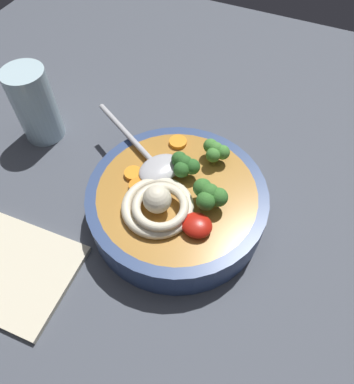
{
  "coord_description": "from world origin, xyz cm",
  "views": [
    {
      "loc": [
        14.32,
        -25.79,
        45.2
      ],
      "look_at": [
        3.34,
        -1.37,
        7.9
      ],
      "focal_mm": 33.71,
      "sensor_mm": 36.0,
      "label": 1
    }
  ],
  "objects": [
    {
      "name": "chili_sauce_dollop",
      "position": [
        7.64,
        -5.34,
        8.75
      ],
      "size": [
        3.76,
        3.38,
        1.69
      ],
      "primitive_type": "ellipsoid",
      "color": "#B2190F",
      "rests_on": "soup_bowl"
    },
    {
      "name": "broccoli_floret_rear",
      "position": [
        5.78,
        5.59,
        9.78
      ],
      "size": [
        3.8,
        3.27,
        3.01
      ],
      "color": "#7A9E60",
      "rests_on": "soup_bowl"
    },
    {
      "name": "broccoli_floret_near_spoon",
      "position": [
        7.66,
        -1.68,
        10.16
      ],
      "size": [
        4.56,
        3.92,
        3.6
      ],
      "color": "#7A9E60",
      "rests_on": "soup_bowl"
    },
    {
      "name": "soup_bowl",
      "position": [
        3.34,
        -1.37,
        5.43
      ],
      "size": [
        23.48,
        23.48,
        5.11
      ],
      "color": "#334775",
      "rests_on": "table_slab"
    },
    {
      "name": "carrot_slice_extra_b",
      "position": [
        -1.44,
        -2.81,
        8.26
      ],
      "size": [
        2.38,
        2.38,
        0.73
      ],
      "primitive_type": "cylinder",
      "color": "orange",
      "rests_on": "soup_bowl"
    },
    {
      "name": "carrot_slice_right",
      "position": [
        -3.06,
        -1.23,
        8.21
      ],
      "size": [
        2.31,
        2.31,
        0.62
      ],
      "primitive_type": "cylinder",
      "color": "orange",
      "rests_on": "soup_bowl"
    },
    {
      "name": "noodle_pile",
      "position": [
        2.43,
        -4.84,
        9.13
      ],
      "size": [
        9.83,
        9.63,
        3.95
      ],
      "color": "beige",
      "rests_on": "soup_bowl"
    },
    {
      "name": "soup_spoon",
      "position": [
        -1.45,
        1.31,
        8.7
      ],
      "size": [
        16.67,
        11.37,
        1.6
      ],
      "rotation": [
        0.0,
        0.0,
        2.63
      ],
      "color": "#B7B7BC",
      "rests_on": "soup_bowl"
    },
    {
      "name": "carrot_slice_center",
      "position": [
        0.18,
        6.38,
        8.18
      ],
      "size": [
        2.48,
        2.48,
        0.56
      ],
      "primitive_type": "cylinder",
      "color": "orange",
      "rests_on": "soup_bowl"
    },
    {
      "name": "table_slab",
      "position": [
        0.0,
        0.0,
        1.4
      ],
      "size": [
        111.62,
        111.62,
        2.79
      ],
      "primitive_type": "cube",
      "color": "#474C56",
      "rests_on": "ground"
    },
    {
      "name": "broccoli_floret_beside_chili",
      "position": [
        3.05,
        1.59,
        9.9
      ],
      "size": [
        4.04,
        3.48,
        3.2
      ],
      "color": "#7A9E60",
      "rests_on": "soup_bowl"
    },
    {
      "name": "folded_napkin",
      "position": [
        -11.87,
        -17.61,
        3.19
      ],
      "size": [
        15.81,
        13.19,
        0.8
      ],
      "primitive_type": "cube",
      "rotation": [
        0.0,
        0.0,
        0.04
      ],
      "color": "beige",
      "rests_on": "table_slab"
    },
    {
      "name": "drinking_glass",
      "position": [
        -22.65,
        4.06,
        8.72
      ],
      "size": [
        6.23,
        6.23,
        11.86
      ],
      "primitive_type": "cylinder",
      "color": "silver",
      "rests_on": "table_slab"
    }
  ]
}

